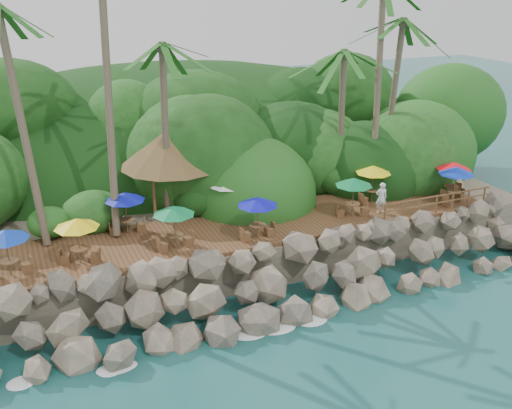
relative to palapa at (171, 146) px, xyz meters
name	(u,v)px	position (x,y,z in m)	size (l,w,h in m)	color
ground	(310,321)	(3.18, -10.05, -5.79)	(140.00, 140.00, 0.00)	#19514F
land_base	(196,188)	(3.18, 5.95, -4.74)	(32.00, 25.20, 2.10)	gray
jungle_hill	(167,171)	(3.18, 13.45, -5.79)	(44.80, 28.00, 15.40)	#143811
seawall	(290,278)	(3.18, -8.05, -4.64)	(29.00, 4.00, 2.30)	gray
terrace	(256,226)	(3.18, -4.05, -3.59)	(26.00, 5.00, 0.20)	brown
jungle_foliage	(202,207)	(3.18, 4.95, -5.79)	(44.00, 16.00, 12.00)	#143811
foam_line	(307,317)	(3.18, -9.75, -5.76)	(25.20, 0.80, 0.06)	white
palms	(249,8)	(4.00, -1.28, 6.93)	(26.66, 7.04, 14.93)	brown
palapa	(171,146)	(0.00, 0.00, 0.00)	(5.49, 5.49, 4.60)	brown
dining_clusters	(274,190)	(4.12, -4.20, -1.71)	(25.58, 5.18, 2.14)	brown
railing	(437,202)	(12.71, -6.40, -2.89)	(7.20, 0.10, 1.00)	brown
waiter	(381,198)	(9.95, -5.25, -2.63)	(0.63, 0.41, 1.72)	silver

